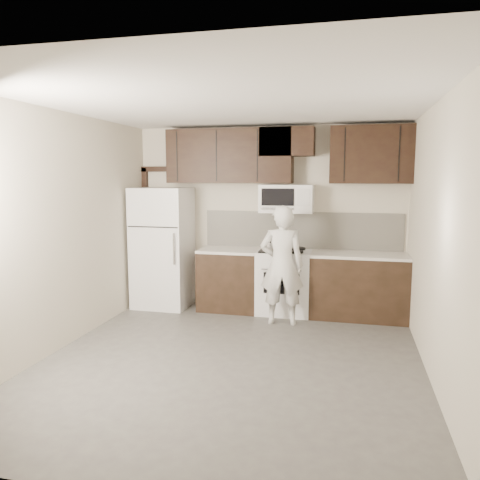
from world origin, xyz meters
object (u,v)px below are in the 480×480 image
(microwave, at_px, (287,199))
(refrigerator, at_px, (163,247))
(stove, at_px, (284,281))
(person, at_px, (282,265))

(microwave, height_order, refrigerator, microwave)
(stove, xyz_separation_m, person, (0.03, -0.52, 0.34))
(stove, distance_m, person, 0.62)
(person, bearing_deg, microwave, -94.00)
(microwave, height_order, person, microwave)
(stove, relative_size, microwave, 1.24)
(person, bearing_deg, refrigerator, -21.10)
(refrigerator, bearing_deg, person, -14.09)
(refrigerator, distance_m, person, 1.94)
(microwave, distance_m, person, 1.07)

